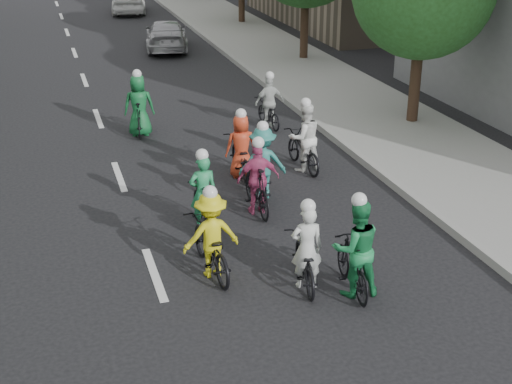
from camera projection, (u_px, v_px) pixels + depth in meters
name	position (u px, v px, depth m)	size (l,w,h in m)	color
ground	(154.00, 274.00, 12.88)	(120.00, 120.00, 0.00)	black
sidewalk_right	(340.00, 95.00, 23.83)	(4.00, 80.00, 0.15)	gray
curb_right	(286.00, 100.00, 23.29)	(0.18, 80.00, 0.18)	#999993
cyclist_0	(305.00, 257.00, 12.35)	(0.87, 1.73, 1.66)	black
cyclist_1	(355.00, 255.00, 12.04)	(0.90, 1.65, 1.88)	black
cyclist_2	(211.00, 242.00, 12.68)	(1.06, 1.96, 1.74)	black
cyclist_3	(257.00, 184.00, 15.15)	(0.93, 1.80, 1.72)	black
cyclist_4	(241.00, 153.00, 17.12)	(0.78, 1.80, 1.70)	black
cyclist_5	(203.00, 200.00, 14.49)	(0.57, 1.57, 1.71)	black
cyclist_6	(304.00, 144.00, 17.47)	(0.86, 1.84, 1.85)	black
cyclist_7	(262.00, 167.00, 15.90)	(1.14, 1.51, 1.79)	black
cyclist_8	(269.00, 108.00, 20.70)	(0.91, 1.58, 1.66)	black
cyclist_9	(139.00, 111.00, 19.99)	(0.93, 1.72, 1.89)	black
follow_car_lead	(166.00, 35.00, 30.88)	(1.74, 4.28, 1.24)	#A8A8AD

